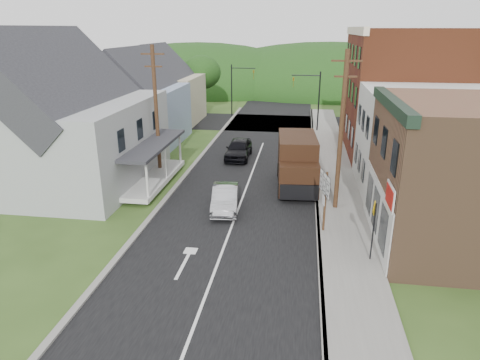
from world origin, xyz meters
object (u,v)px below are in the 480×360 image
at_px(silver_sedan, 225,198).
at_px(delivery_van, 297,162).
at_px(dark_sedan, 239,149).
at_px(route_sign_cluster, 325,193).
at_px(warning_sign, 374,222).

xyz_separation_m(silver_sedan, delivery_van, (4.02, 4.38, 1.01)).
relative_size(dark_sedan, route_sign_cluster, 1.46).
distance_m(dark_sedan, route_sign_cluster, 14.17).
distance_m(dark_sedan, warning_sign, 17.43).
bearing_deg(route_sign_cluster, delivery_van, 90.09).
bearing_deg(silver_sedan, warning_sign, -40.41).
height_order(delivery_van, warning_sign, delivery_van).
height_order(route_sign_cluster, warning_sign, route_sign_cluster).
height_order(silver_sedan, route_sign_cluster, route_sign_cluster).
relative_size(silver_sedan, route_sign_cluster, 1.31).
bearing_deg(silver_sedan, dark_sedan, 86.89).
height_order(delivery_van, route_sign_cluster, delivery_van).
bearing_deg(delivery_van, route_sign_cluster, -81.44).
bearing_deg(route_sign_cluster, silver_sedan, 145.17).
distance_m(delivery_van, route_sign_cluster, 6.81).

